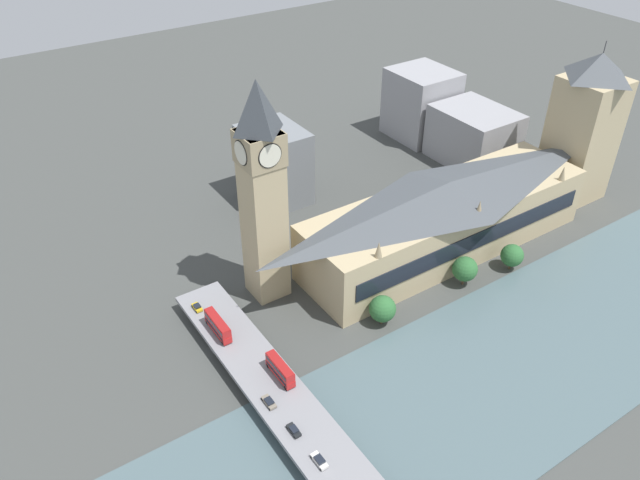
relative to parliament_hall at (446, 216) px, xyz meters
The scene contains 18 objects.
ground_plane 22.47m from the parliament_hall, 154.52° to the left, with size 600.00×600.00×0.00m, color #424442.
river_water 52.05m from the parliament_hall, behind, with size 54.21×360.00×0.30m, color #4C6066.
parliament_hall is the anchor object (origin of this frame).
clock_tower 65.62m from the parliament_hall, 77.87° to the left, with size 11.51×11.51×67.33m.
victoria_tower 66.05m from the parliament_hall, 89.95° to the right, with size 19.40×19.40×58.35m.
road_bridge 94.60m from the parliament_hall, 122.00° to the left, with size 140.42×13.61×4.51m.
double_decker_bus_mid 80.23m from the parliament_hall, 106.73° to the left, with size 10.60×2.57×4.79m.
double_decker_bus_rear 82.75m from the parliament_hall, 90.04° to the left, with size 11.69×2.61×4.95m.
car_northbound_lead 88.61m from the parliament_hall, 109.17° to the left, with size 4.57×1.90×1.34m.
car_northbound_mid 96.23m from the parliament_hall, 120.87° to the left, with size 4.70×1.89×1.43m.
car_southbound_lead 91.92m from the parliament_hall, 115.40° to the left, with size 4.16×1.74×1.41m.
car_southbound_mid 84.56m from the parliament_hall, 81.76° to the left, with size 3.94×1.88×1.50m.
city_block_west 66.31m from the parliament_hall, 27.06° to the left, with size 23.97×20.05×27.91m.
city_block_center 66.43m from the parliament_hall, 52.76° to the right, with size 31.93×25.12×22.20m.
city_block_east 87.05m from the parliament_hall, 35.74° to the right, with size 26.19×24.05×29.56m.
tree_embankment_near 24.09m from the parliament_hall, 153.93° to the right, with size 7.27×7.27×8.91m.
tree_embankment_mid 20.75m from the parliament_hall, 155.95° to the left, with size 7.84×7.84×9.82m.
tree_embankment_far 44.45m from the parliament_hall, 114.11° to the left, with size 7.78×7.78×9.31m.
Camera 1 is at (-101.93, 120.52, 122.85)m, focal length 35.00 mm.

